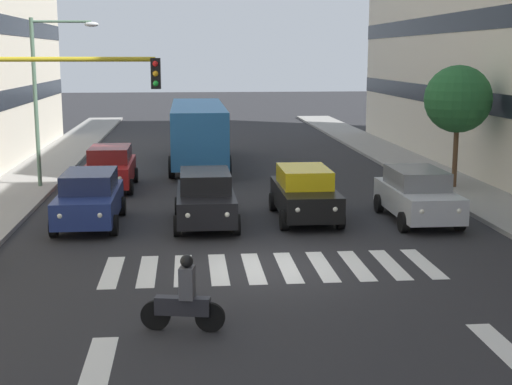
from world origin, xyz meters
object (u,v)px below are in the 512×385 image
object	(u,v)px
car_3	(90,198)
car_0	(417,194)
car_row2_0	(110,167)
car_1	(305,193)
traffic_light_gantry	(37,124)
street_tree_1	(458,99)
car_2	(205,197)
street_lamp_right	(46,84)
bus_behind_traffic	(198,128)
motorcycle_with_rider	(184,300)

from	to	relation	value
car_3	car_0	bearing A→B (deg)	177.78
car_0	car_row2_0	size ratio (longest dim) A/B	1.00
car_1	traffic_light_gantry	distance (m)	9.51
car_0	car_row2_0	distance (m)	12.72
car_0	street_tree_1	bearing A→B (deg)	-121.49
car_0	car_2	size ratio (longest dim) A/B	1.00
car_3	street_tree_1	distance (m)	14.98
car_1	car_2	xyz separation A→B (m)	(3.31, 0.45, 0.00)
car_row2_0	car_2	bearing A→B (deg)	118.59
car_3	street_tree_1	world-z (taller)	street_tree_1
street_lamp_right	street_tree_1	bearing A→B (deg)	173.87
street_tree_1	car_0	bearing A→B (deg)	58.51
bus_behind_traffic	car_1	bearing A→B (deg)	104.97
motorcycle_with_rider	car_1	bearing A→B (deg)	-112.31
motorcycle_with_rider	car_row2_0	bearing A→B (deg)	-79.35
car_2	car_row2_0	world-z (taller)	same
motorcycle_with_rider	bus_behind_traffic	bearing A→B (deg)	-91.76
car_2	street_tree_1	bearing A→B (deg)	-153.34
traffic_light_gantry	street_lamp_right	bearing A→B (deg)	-80.89
car_1	street_tree_1	bearing A→B (deg)	-145.84
car_row2_0	traffic_light_gantry	size ratio (longest dim) A/B	0.81
traffic_light_gantry	street_tree_1	distance (m)	17.40
bus_behind_traffic	street_lamp_right	world-z (taller)	street_lamp_right
car_row2_0	street_tree_1	distance (m)	14.26
car_2	bus_behind_traffic	world-z (taller)	bus_behind_traffic
car_1	street_lamp_right	xyz separation A→B (m)	(9.41, -6.42, 3.37)
car_row2_0	traffic_light_gantry	world-z (taller)	traffic_light_gantry
car_3	car_row2_0	world-z (taller)	same
car_2	motorcycle_with_rider	bearing A→B (deg)	85.82
car_1	motorcycle_with_rider	bearing A→B (deg)	67.69
car_row2_0	traffic_light_gantry	xyz separation A→B (m)	(0.57, 11.35, 2.82)
car_0	street_lamp_right	size ratio (longest dim) A/B	0.66
car_0	motorcycle_with_rider	size ratio (longest dim) A/B	2.63
traffic_light_gantry	street_tree_1	world-z (taller)	traffic_light_gantry
car_row2_0	street_lamp_right	bearing A→B (deg)	-1.91
car_2	street_tree_1	xyz separation A→B (m)	(-10.19, -5.12, 2.78)
car_2	car_row2_0	distance (m)	7.73
car_3	motorcycle_with_rider	world-z (taller)	car_3
car_row2_0	street_lamp_right	distance (m)	4.14
car_2	street_tree_1	distance (m)	11.74
motorcycle_with_rider	street_tree_1	distance (m)	18.28
car_0	bus_behind_traffic	bearing A→B (deg)	-61.80
car_1	street_tree_1	world-z (taller)	street_tree_1
motorcycle_with_rider	street_tree_1	xyz separation A→B (m)	(-10.87, -14.39, 3.02)
traffic_light_gantry	car_0	bearing A→B (deg)	-158.58
car_3	bus_behind_traffic	size ratio (longest dim) A/B	0.42
car_2	motorcycle_with_rider	distance (m)	9.30
car_3	bus_behind_traffic	world-z (taller)	bus_behind_traffic
street_lamp_right	street_tree_1	world-z (taller)	street_lamp_right
car_1	traffic_light_gantry	bearing A→B (deg)	33.47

